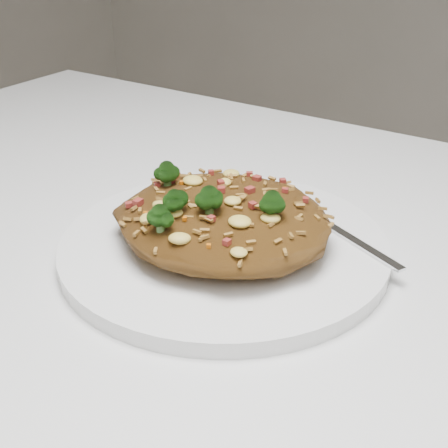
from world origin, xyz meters
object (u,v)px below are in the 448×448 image
(plate, at_px, (224,246))
(fork, at_px, (341,233))
(fried_rice, at_px, (223,211))
(dining_table, at_px, (225,348))

(plate, relative_size, fork, 1.86)
(plate, distance_m, fork, 0.10)
(fried_rice, bearing_deg, fork, 38.46)
(plate, xyz_separation_m, fried_rice, (-0.00, -0.00, 0.03))
(plate, bearing_deg, dining_table, -53.40)
(plate, bearing_deg, fork, 38.21)
(dining_table, height_order, plate, plate)
(fried_rice, distance_m, fork, 0.11)
(dining_table, bearing_deg, plate, 126.60)
(fork, bearing_deg, fried_rice, -116.55)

